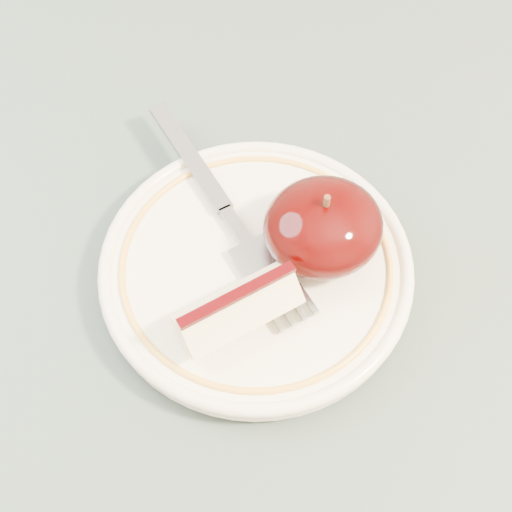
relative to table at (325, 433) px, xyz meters
name	(u,v)px	position (x,y,z in m)	size (l,w,h in m)	color
table	(325,433)	(0.00, 0.00, 0.00)	(0.90, 0.90, 0.75)	brown
plate	(256,267)	(-0.02, 0.09, 0.10)	(0.20, 0.20, 0.02)	#EEE4C7
apple_half	(323,227)	(0.03, 0.09, 0.13)	(0.08, 0.07, 0.05)	black
apple_wedge	(238,309)	(-0.04, 0.06, 0.12)	(0.08, 0.04, 0.04)	beige
fork	(226,211)	(-0.02, 0.13, 0.11)	(0.05, 0.20, 0.00)	gray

